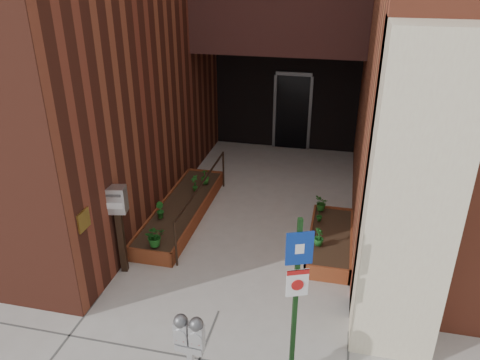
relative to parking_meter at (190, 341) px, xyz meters
The scene contains 14 objects.
ground 2.21m from the parking_meter, 96.08° to the left, with size 80.00×80.00×0.00m, color #9E9991.
planter_left 4.99m from the parking_meter, 111.00° to the left, with size 0.90×3.60×0.30m.
planter_right 4.42m from the parking_meter, 70.90° to the left, with size 0.80×2.20×0.30m.
handrail 4.69m from the parking_meter, 105.49° to the left, with size 0.04×3.34×0.90m.
parking_meter is the anchor object (origin of this frame).
sign_post 1.41m from the parking_meter, 39.65° to the left, with size 0.31×0.14×2.38m.
payment_dropbox 3.27m from the parking_meter, 129.86° to the left, with size 0.37×0.30×1.64m.
shrub_left_a 3.46m from the parking_meter, 119.52° to the left, with size 0.36×0.36×0.40m, color #185518.
shrub_left_b 4.45m from the parking_meter, 116.69° to the left, with size 0.18×0.18×0.33m, color #195618.
shrub_left_c 5.88m from the parking_meter, 105.36° to the left, with size 0.20×0.20×0.35m, color #1D5819.
shrub_left_d 5.51m from the parking_meter, 107.64° to the left, with size 0.20×0.20×0.38m, color #1D5B1A.
shrub_right_a 3.89m from the parking_meter, 71.77° to the left, with size 0.19×0.19×0.33m, color #18541C.
shrub_right_b 4.69m from the parking_meter, 75.60° to the left, with size 0.19×0.19×0.37m, color #185518.
shrub_right_c 5.12m from the parking_meter, 76.86° to the left, with size 0.28×0.28×0.31m, color #215E1B.
Camera 1 is at (1.61, -5.51, 5.02)m, focal length 35.00 mm.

